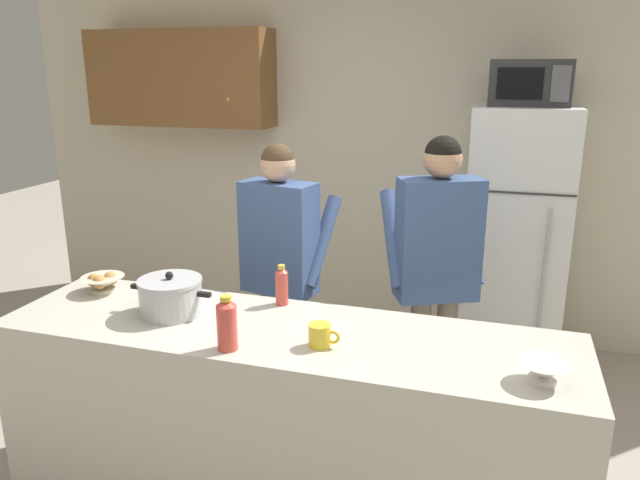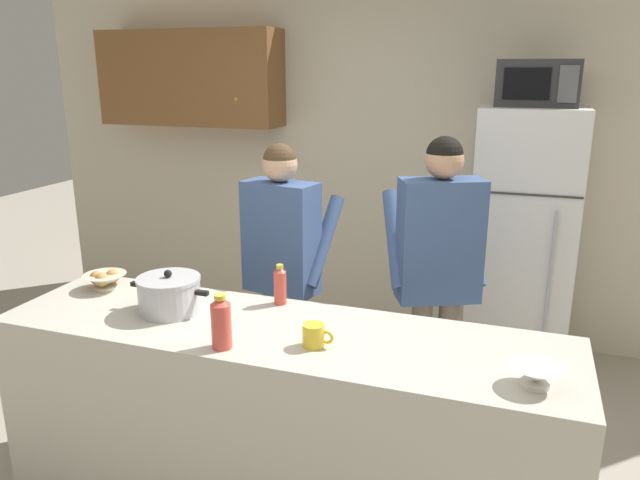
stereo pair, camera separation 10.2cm
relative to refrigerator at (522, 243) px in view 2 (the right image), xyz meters
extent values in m
cube|color=beige|center=(-0.97, 0.45, 0.41)|extent=(6.00, 0.12, 2.60)
cube|color=brown|center=(-2.57, 0.22, 1.04)|extent=(1.47, 0.34, 0.72)
sphere|color=gold|center=(-2.09, 0.05, 0.89)|extent=(0.03, 0.03, 0.03)
cube|color=beige|center=(-0.97, -1.85, -0.43)|extent=(2.53, 0.68, 0.92)
cube|color=white|center=(0.00, 0.00, 0.00)|extent=(0.64, 0.64, 1.77)
cube|color=#333333|center=(0.00, -0.32, 0.39)|extent=(0.63, 0.01, 0.01)
cylinder|color=#B2B2B7|center=(0.18, -0.35, -0.09)|extent=(0.02, 0.02, 0.80)
cube|color=#2D2D30|center=(0.00, -0.02, 1.03)|extent=(0.48, 0.36, 0.28)
cube|color=black|center=(-0.06, -0.20, 1.03)|extent=(0.26, 0.01, 0.18)
cube|color=#59595B|center=(0.17, -0.20, 1.03)|extent=(0.11, 0.01, 0.21)
cylinder|color=#726656|center=(-1.20, -1.11, -0.49)|extent=(0.11, 0.11, 0.79)
cylinder|color=#726656|center=(-1.34, -1.08, -0.49)|extent=(0.11, 0.11, 0.79)
cube|color=#3F598C|center=(-1.27, -1.09, 0.21)|extent=(0.44, 0.28, 0.62)
sphere|color=#D8A884|center=(-1.27, -1.09, 0.62)|extent=(0.19, 0.19, 0.19)
sphere|color=#4C3823|center=(-1.27, -1.09, 0.64)|extent=(0.18, 0.18, 0.18)
cylinder|color=#3F598C|center=(-1.04, -1.02, 0.19)|extent=(0.15, 0.38, 0.48)
cylinder|color=#3F598C|center=(-1.44, -0.93, 0.19)|extent=(0.15, 0.38, 0.48)
cylinder|color=#726656|center=(-0.34, -0.98, -0.48)|extent=(0.11, 0.11, 0.82)
cylinder|color=#726656|center=(-0.48, -1.04, -0.48)|extent=(0.11, 0.11, 0.82)
cube|color=#3F598C|center=(-0.41, -1.01, 0.25)|extent=(0.47, 0.36, 0.65)
sphere|color=tan|center=(-0.41, -1.01, 0.68)|extent=(0.20, 0.20, 0.20)
sphere|color=black|center=(-0.41, -1.01, 0.70)|extent=(0.19, 0.19, 0.19)
cylinder|color=#3F598C|center=(-0.27, -0.81, 0.23)|extent=(0.23, 0.38, 0.50)
cylinder|color=#3F598C|center=(-0.65, -0.99, 0.23)|extent=(0.23, 0.38, 0.50)
cylinder|color=silver|center=(-1.51, -1.84, 0.11)|extent=(0.28, 0.28, 0.15)
cylinder|color=silver|center=(-1.51, -1.84, 0.19)|extent=(0.29, 0.29, 0.02)
sphere|color=black|center=(-1.51, -1.84, 0.22)|extent=(0.04, 0.04, 0.04)
cube|color=black|center=(-1.68, -1.84, 0.15)|extent=(0.06, 0.02, 0.02)
cube|color=black|center=(-1.34, -1.84, 0.15)|extent=(0.06, 0.02, 0.02)
cylinder|color=yellow|center=(-0.77, -1.96, 0.08)|extent=(0.09, 0.09, 0.10)
torus|color=yellow|center=(-0.71, -1.96, 0.08)|extent=(0.06, 0.01, 0.06)
cylinder|color=beige|center=(-1.99, -1.69, 0.04)|extent=(0.12, 0.12, 0.02)
cone|color=beige|center=(-1.99, -1.69, 0.08)|extent=(0.22, 0.22, 0.06)
sphere|color=tan|center=(-2.02, -1.71, 0.10)|extent=(0.07, 0.07, 0.07)
sphere|color=tan|center=(-1.96, -1.66, 0.10)|extent=(0.07, 0.07, 0.07)
sphere|color=tan|center=(-1.98, -1.73, 0.10)|extent=(0.07, 0.07, 0.07)
cylinder|color=white|center=(0.08, -2.00, 0.04)|extent=(0.10, 0.10, 0.02)
cone|color=white|center=(0.08, -2.00, 0.08)|extent=(0.18, 0.18, 0.06)
cylinder|color=#D84C3F|center=(-1.07, -1.58, 0.11)|extent=(0.06, 0.06, 0.16)
cone|color=#D84C3F|center=(-1.07, -1.58, 0.21)|extent=(0.06, 0.06, 0.02)
cylinder|color=gold|center=(-1.07, -1.58, 0.22)|extent=(0.03, 0.03, 0.02)
cylinder|color=#D84C3F|center=(-1.11, -2.09, 0.13)|extent=(0.08, 0.08, 0.19)
cone|color=#D84C3F|center=(-1.11, -2.09, 0.23)|extent=(0.08, 0.08, 0.03)
cylinder|color=gold|center=(-1.11, -2.09, 0.25)|extent=(0.04, 0.04, 0.02)
camera|label=1|loc=(-0.11, -4.09, 1.12)|focal=33.89mm
camera|label=2|loc=(-0.01, -4.06, 1.12)|focal=33.89mm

